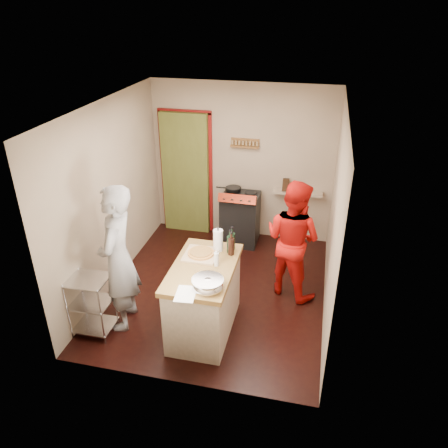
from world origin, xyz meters
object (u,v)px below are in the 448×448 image
at_px(stove, 240,218).
at_px(island, 204,297).
at_px(person_red, 293,239).
at_px(wire_shelving, 91,303).
at_px(person_stripe, 118,259).

relative_size(stove, island, 0.76).
distance_m(stove, island, 2.26).
distance_m(stove, person_red, 1.59).
height_order(stove, person_red, person_red).
bearing_deg(person_red, wire_shelving, 60.11).
bearing_deg(stove, wire_shelving, -116.85).
bearing_deg(person_stripe, island, 86.87).
relative_size(island, person_red, 0.79).
height_order(stove, island, island).
bearing_deg(stove, island, -90.06).
xyz_separation_m(wire_shelving, person_red, (2.28, 1.41, 0.40)).
distance_m(island, person_stripe, 1.13).
height_order(wire_shelving, person_red, person_red).
xyz_separation_m(wire_shelving, person_stripe, (0.29, 0.26, 0.51)).
xyz_separation_m(stove, island, (-0.00, -2.26, 0.04)).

